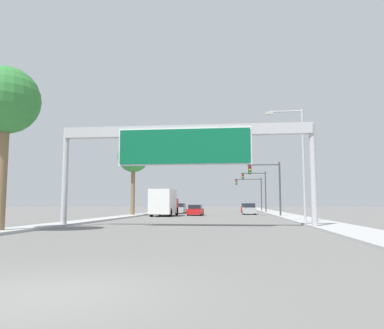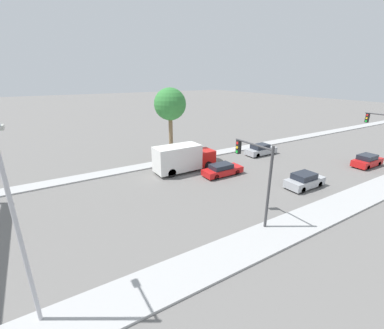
{
  "view_description": "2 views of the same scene",
  "coord_description": "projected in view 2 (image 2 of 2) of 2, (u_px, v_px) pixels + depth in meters",
  "views": [
    {
      "loc": [
        3.22,
        -6.23,
        1.56
      ],
      "look_at": [
        0.0,
        22.34,
        4.54
      ],
      "focal_mm": 35.0,
      "sensor_mm": 36.0,
      "label": 1
    },
    {
      "loc": [
        19.8,
        24.77,
        10.81
      ],
      "look_at": [
        -1.19,
        37.53,
        2.24
      ],
      "focal_mm": 24.0,
      "sensor_mm": 36.0,
      "label": 2
    }
  ],
  "objects": [
    {
      "name": "car_mid_center",
      "position": [
        367.0,
        161.0,
        31.95
      ],
      "size": [
        1.77,
        4.37,
        1.53
      ],
      "color": "red",
      "rests_on": "ground"
    },
    {
      "name": "truck_box_primary",
      "position": [
        183.0,
        158.0,
        30.08
      ],
      "size": [
        2.48,
        7.41,
        3.18
      ],
      "color": "red",
      "rests_on": "ground"
    },
    {
      "name": "car_mid_right",
      "position": [
        222.0,
        170.0,
        29.13
      ],
      "size": [
        1.78,
        4.74,
        1.36
      ],
      "color": "red",
      "rests_on": "ground"
    },
    {
      "name": "car_far_right",
      "position": [
        304.0,
        181.0,
        25.94
      ],
      "size": [
        1.84,
        4.29,
        1.55
      ],
      "color": "#A5A8AD",
      "rests_on": "ground"
    },
    {
      "name": "car_far_center",
      "position": [
        261.0,
        150.0,
        36.66
      ],
      "size": [
        1.85,
        4.69,
        1.54
      ],
      "color": "#A5A8AD",
      "rests_on": "ground"
    },
    {
      "name": "palm_tree_background",
      "position": [
        170.0,
        105.0,
        31.77
      ],
      "size": [
        3.99,
        3.99,
        9.43
      ],
      "color": "brown",
      "rests_on": "ground"
    },
    {
      "name": "street_lamp_right",
      "position": [
        16.0,
        218.0,
        10.46
      ],
      "size": [
        2.91,
        0.28,
        8.93
      ],
      "color": "#B2B2B7",
      "rests_on": "ground"
    },
    {
      "name": "median_strip_left",
      "position": [
        280.0,
        141.0,
        44.05
      ],
      "size": [
        2.0,
        120.0,
        0.15
      ],
      "color": "#A9A9A9",
      "rests_on": "ground"
    },
    {
      "name": "traffic_light_near_intersection",
      "position": [
        258.0,
        171.0,
        18.71
      ],
      "size": [
        3.82,
        0.32,
        6.35
      ],
      "color": "#3D3D3F",
      "rests_on": "ground"
    }
  ]
}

